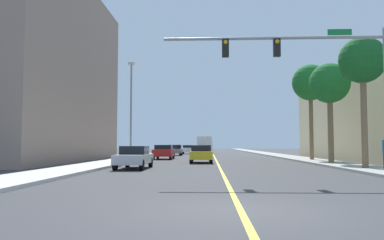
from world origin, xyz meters
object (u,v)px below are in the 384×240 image
street_lamp (131,106)px  car_yellow (201,154)px  car_silver (134,157)px  delivery_truck (205,144)px  car_red (164,152)px  car_gray (175,150)px  palm_near (363,62)px  traffic_signal_mast (317,66)px  car_blue (204,150)px  car_white (188,149)px  palm_mid (330,84)px  palm_far (310,83)px

street_lamp → car_yellow: street_lamp is taller
car_silver → delivery_truck: delivery_truck is taller
car_red → car_gray: 13.50m
palm_near → delivery_truck: (-9.67, 44.24, -4.79)m
traffic_signal_mast → car_yellow: (-5.64, 13.97, -4.33)m
car_blue → delivery_truck: delivery_truck is taller
car_white → car_red: size_ratio=0.87×
car_white → delivery_truck: size_ratio=0.51×
street_lamp → delivery_truck: bearing=79.6°
palm_mid → car_red: bearing=143.1°
traffic_signal_mast → palm_mid: (4.08, 11.35, 0.92)m
car_red → car_gray: (-0.05, 13.50, -0.03)m
traffic_signal_mast → palm_mid: bearing=70.2°
traffic_signal_mast → delivery_truck: size_ratio=1.38×
car_yellow → delivery_truck: (0.00, 35.27, 0.79)m
car_white → car_red: car_red is taller
car_white → car_silver: bearing=-92.3°
car_silver → car_gray: bearing=-89.7°
car_silver → car_red: car_red is taller
delivery_truck → car_silver: bearing=-93.5°
delivery_truck → car_yellow: bearing=-88.2°
palm_mid → delivery_truck: size_ratio=1.00×
palm_mid → car_white: 36.24m
palm_far → car_yellow: palm_far is taller
car_white → car_blue: (2.68, -6.26, -0.00)m
car_white → car_blue: car_white is taller
street_lamp → car_blue: 24.23m
palm_far → car_yellow: 12.40m
palm_near → car_yellow: palm_near is taller
palm_far → car_red: 15.81m
traffic_signal_mast → car_blue: size_ratio=2.64×
palm_far → car_blue: (-10.06, 20.99, -6.36)m
palm_near → car_blue: 35.53m
car_blue → car_silver: size_ratio=0.88×
car_gray → palm_far: bearing=129.7°
car_silver → car_red: size_ratio=1.01×
car_silver → car_yellow: size_ratio=1.03×
car_blue → car_yellow: bearing=-90.1°
traffic_signal_mast → palm_far: palm_far is taller
car_white → car_silver: size_ratio=0.86×
street_lamp → car_blue: bearing=75.2°
traffic_signal_mast → palm_near: bearing=51.1°
car_silver → car_red: bearing=-89.8°
palm_near → palm_mid: (0.04, 6.36, -0.33)m
car_silver → car_red: (0.02, 15.67, 0.06)m
car_white → car_blue: 6.81m
palm_far → car_blue: 24.13m
street_lamp → palm_far: 16.44m
car_blue → car_silver: bearing=-97.1°
palm_mid → car_blue: bearing=109.7°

